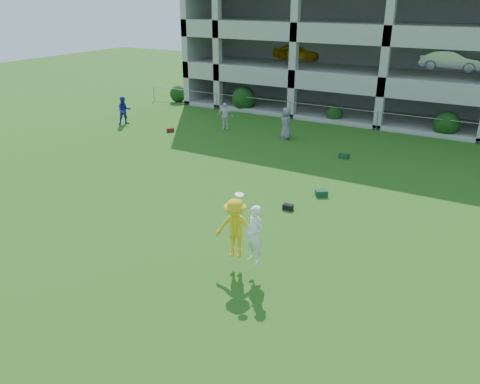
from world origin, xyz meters
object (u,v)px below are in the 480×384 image
Objects in this scene: bystander_a at (124,110)px; frisbee_contest at (240,230)px; bystander_b at (225,116)px; bystander_c at (286,123)px; parking_garage at (416,23)px.

bystander_a is 0.85× the size of frisbee_contest.
frisbee_contest is at bearing -79.95° from bystander_b.
parking_garage is (4.18, 13.36, 5.07)m from bystander_c.
bystander_b is 0.79× the size of frisbee_contest.
parking_garage is at bearing -8.07° from bystander_a.
parking_garage is (-0.61, 27.23, 4.63)m from frisbee_contest.
bystander_a is 22.07m from parking_garage.
frisbee_contest reaches higher than bystander_a.
bystander_c is at bearing -107.37° from parking_garage.
frisbee_contest is (9.09, -13.98, 0.54)m from bystander_b.
bystander_c is 0.88× the size of frisbee_contest.
bystander_b is 4.30m from bystander_c.
parking_garage is (8.48, 13.25, 5.16)m from bystander_b.
bystander_c is (4.30, -0.11, 0.09)m from bystander_b.
parking_garage is at bearing 34.39° from bystander_b.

